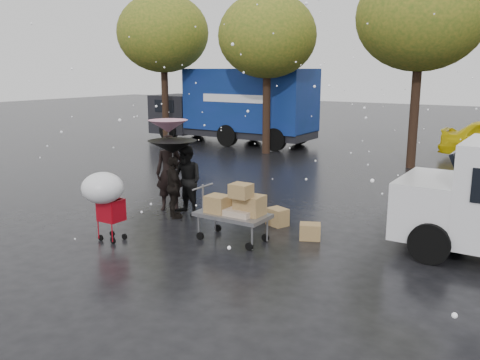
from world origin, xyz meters
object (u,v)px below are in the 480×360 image
Objects in this scene: person_black at (174,187)px; vendor_cart at (236,207)px; person_pink at (170,173)px; blue_truck at (235,106)px; shopping_cart at (104,192)px.

vendor_cart is (2.16, -0.64, -0.02)m from person_black.
person_pink is 1.28× the size of person_black.
person_pink is 0.23× the size of blue_truck.
person_black is 0.98× the size of vendor_cart.
blue_truck is at bearing 112.76° from shopping_cart.
vendor_cart is 2.67m from shopping_cart.
blue_truck reaches higher than vendor_cart.
vendor_cart is at bearing -56.82° from blue_truck.
person_black is 2.26m from vendor_cart.
person_pink reaches higher than person_black.
person_black is 1.01× the size of shopping_cart.
vendor_cart is at bearing -50.36° from person_pink.
shopping_cart is 0.18× the size of blue_truck.
person_black is at bearing -70.21° from person_pink.
person_pink is at bearing 157.19° from vendor_cart.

